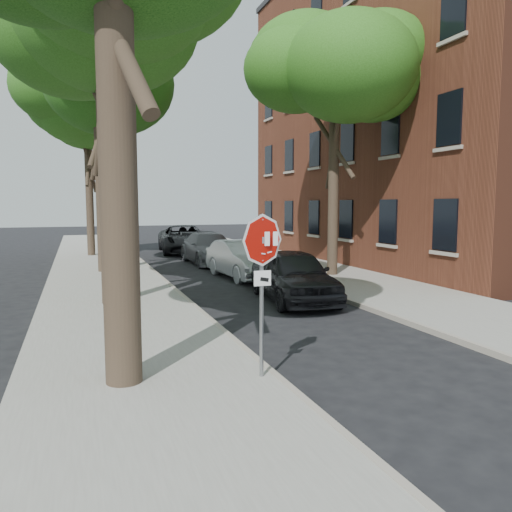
{
  "coord_description": "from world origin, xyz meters",
  "views": [
    {
      "loc": [
        -3.42,
        -7.29,
        2.88
      ],
      "look_at": [
        -0.73,
        0.18,
        2.05
      ],
      "focal_mm": 35.0,
      "sensor_mm": 36.0,
      "label": 1
    }
  ],
  "objects_px": {
    "tree_mid_a": "(101,25)",
    "tree_mid_b": "(97,75)",
    "car_b": "(243,259)",
    "apartment_building": "(436,109)",
    "tree_far": "(86,121)",
    "stop_sign": "(262,264)",
    "tree_right": "(333,90)",
    "car_c": "(210,248)",
    "car_a": "(293,275)",
    "car_d": "(184,239)"
  },
  "relations": [
    {
      "from": "tree_mid_a",
      "to": "tree_mid_b",
      "type": "relative_size",
      "value": 0.95
    },
    {
      "from": "car_b",
      "to": "apartment_building",
      "type": "bearing_deg",
      "value": 10.89
    },
    {
      "from": "tree_mid_b",
      "to": "tree_far",
      "type": "distance_m",
      "value": 7.04
    },
    {
      "from": "stop_sign",
      "to": "tree_far",
      "type": "distance_m",
      "value": 21.88
    },
    {
      "from": "tree_right",
      "to": "car_c",
      "type": "xyz_separation_m",
      "value": [
        -3.38,
        5.93,
        -6.47
      ]
    },
    {
      "from": "stop_sign",
      "to": "tree_mid_b",
      "type": "bearing_deg",
      "value": 96.95
    },
    {
      "from": "tree_mid_b",
      "to": "car_a",
      "type": "height_order",
      "value": "tree_mid_b"
    },
    {
      "from": "tree_mid_a",
      "to": "tree_far",
      "type": "bearing_deg",
      "value": 90.4
    },
    {
      "from": "car_a",
      "to": "car_d",
      "type": "height_order",
      "value": "car_d"
    },
    {
      "from": "tree_far",
      "to": "tree_right",
      "type": "xyz_separation_m",
      "value": [
        8.7,
        -11.0,
        0.0
      ]
    },
    {
      "from": "tree_far",
      "to": "car_a",
      "type": "distance_m",
      "value": 17.15
    },
    {
      "from": "tree_far",
      "to": "tree_mid_a",
      "type": "bearing_deg",
      "value": -89.6
    },
    {
      "from": "apartment_building",
      "to": "tree_mid_a",
      "type": "xyz_separation_m",
      "value": [
        -16.62,
        -6.88,
        -0.05
      ]
    },
    {
      "from": "tree_mid_a",
      "to": "car_c",
      "type": "bearing_deg",
      "value": 59.65
    },
    {
      "from": "stop_sign",
      "to": "tree_far",
      "type": "xyz_separation_m",
      "value": [
        -2.02,
        21.14,
        5.26
      ]
    },
    {
      "from": "stop_sign",
      "to": "car_a",
      "type": "distance_m",
      "value": 7.08
    },
    {
      "from": "tree_right",
      "to": "car_c",
      "type": "height_order",
      "value": "tree_right"
    },
    {
      "from": "apartment_building",
      "to": "stop_sign",
      "type": "distance_m",
      "value": 21.1
    },
    {
      "from": "tree_mid_a",
      "to": "car_c",
      "type": "distance_m",
      "value": 12.41
    },
    {
      "from": "apartment_building",
      "to": "tree_far",
      "type": "bearing_deg",
      "value": 156.96
    },
    {
      "from": "tree_mid_b",
      "to": "tree_mid_a",
      "type": "bearing_deg",
      "value": -91.63
    },
    {
      "from": "tree_right",
      "to": "car_b",
      "type": "distance_m",
      "value": 7.35
    },
    {
      "from": "tree_right",
      "to": "car_d",
      "type": "xyz_separation_m",
      "value": [
        -3.44,
        11.71,
        -6.4
      ]
    },
    {
      "from": "tree_far",
      "to": "car_a",
      "type": "bearing_deg",
      "value": -70.44
    },
    {
      "from": "tree_mid_b",
      "to": "tree_far",
      "type": "relative_size",
      "value": 1.11
    },
    {
      "from": "apartment_building",
      "to": "tree_mid_b",
      "type": "distance_m",
      "value": 16.43
    },
    {
      "from": "tree_mid_b",
      "to": "tree_right",
      "type": "height_order",
      "value": "tree_mid_b"
    },
    {
      "from": "tree_far",
      "to": "car_a",
      "type": "relative_size",
      "value": 2.05
    },
    {
      "from": "tree_mid_a",
      "to": "car_c",
      "type": "relative_size",
      "value": 1.92
    },
    {
      "from": "apartment_building",
      "to": "tree_mid_a",
      "type": "relative_size",
      "value": 2.05
    },
    {
      "from": "stop_sign",
      "to": "car_b",
      "type": "relative_size",
      "value": 0.58
    },
    {
      "from": "tree_mid_b",
      "to": "car_c",
      "type": "bearing_deg",
      "value": 20.84
    },
    {
      "from": "tree_right",
      "to": "car_d",
      "type": "distance_m",
      "value": 13.78
    },
    {
      "from": "tree_mid_b",
      "to": "tree_far",
      "type": "xyz_separation_m",
      "value": [
        -0.3,
        6.99,
        -0.78
      ]
    },
    {
      "from": "tree_mid_b",
      "to": "car_d",
      "type": "bearing_deg",
      "value": 57.16
    },
    {
      "from": "tree_mid_a",
      "to": "tree_far",
      "type": "xyz_separation_m",
      "value": [
        -0.1,
        13.99,
        -0.39
      ]
    },
    {
      "from": "tree_far",
      "to": "car_d",
      "type": "xyz_separation_m",
      "value": [
        5.26,
        0.71,
        -6.4
      ]
    },
    {
      "from": "stop_sign",
      "to": "tree_mid_a",
      "type": "xyz_separation_m",
      "value": [
        -1.92,
        7.14,
        5.66
      ]
    },
    {
      "from": "tree_mid_b",
      "to": "car_d",
      "type": "relative_size",
      "value": 1.77
    },
    {
      "from": "car_b",
      "to": "tree_right",
      "type": "bearing_deg",
      "value": -17.96
    },
    {
      "from": "car_d",
      "to": "apartment_building",
      "type": "bearing_deg",
      "value": -29.1
    },
    {
      "from": "tree_right",
      "to": "apartment_building",
      "type": "bearing_deg",
      "value": 25.87
    },
    {
      "from": "apartment_building",
      "to": "tree_mid_b",
      "type": "bearing_deg",
      "value": 179.57
    },
    {
      "from": "car_a",
      "to": "car_b",
      "type": "bearing_deg",
      "value": 96.42
    },
    {
      "from": "tree_mid_b",
      "to": "car_d",
      "type": "height_order",
      "value": "tree_mid_b"
    },
    {
      "from": "apartment_building",
      "to": "tree_right",
      "type": "xyz_separation_m",
      "value": [
        -8.02,
        -3.89,
        -0.44
      ]
    },
    {
      "from": "car_b",
      "to": "car_a",
      "type": "bearing_deg",
      "value": -94.12
    },
    {
      "from": "tree_right",
      "to": "car_b",
      "type": "height_order",
      "value": "tree_right"
    },
    {
      "from": "tree_right",
      "to": "tree_mid_b",
      "type": "bearing_deg",
      "value": 154.48
    },
    {
      "from": "car_c",
      "to": "tree_right",
      "type": "bearing_deg",
      "value": -61.07
    }
  ]
}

